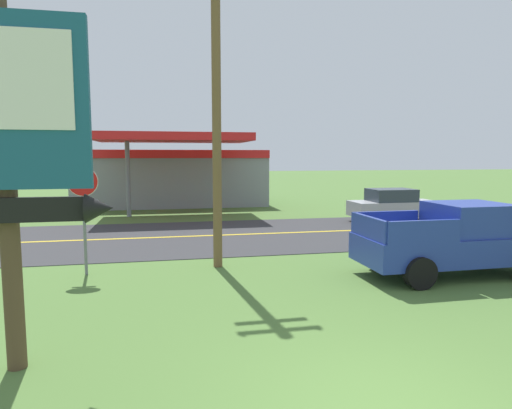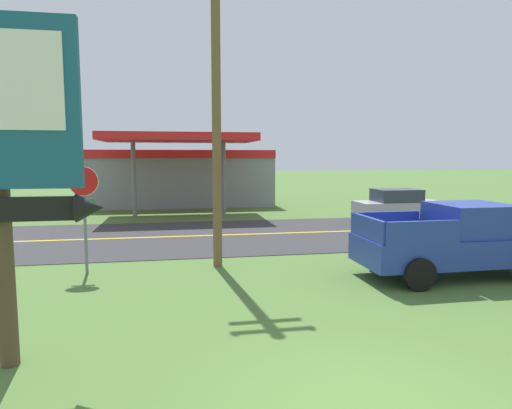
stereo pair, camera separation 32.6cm
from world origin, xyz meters
name	(u,v)px [view 1 (the left image)]	position (x,y,z in m)	size (l,w,h in m)	color
road_asphalt	(231,235)	(0.00, 13.00, 0.01)	(140.00, 8.00, 0.02)	#333335
road_centre_line	(231,235)	(0.00, 13.00, 0.02)	(126.00, 0.20, 0.01)	gold
motel_sign	(5,135)	(-4.85, 2.18, 3.52)	(2.73, 0.54, 5.53)	brown
stop_sign	(83,201)	(-4.77, 7.76, 2.03)	(0.80, 0.08, 2.95)	slate
utility_pole	(216,100)	(-1.15, 7.96, 4.80)	(1.60, 0.26, 9.08)	brown
gas_station	(172,175)	(-2.10, 25.32, 1.94)	(12.00, 11.50, 4.40)	gray
pickup_blue_parked_on_lawn	(456,240)	(5.05, 5.73, 0.96)	(5.22, 2.29, 1.96)	#233893
car_silver_near_lane	(393,205)	(8.28, 15.00, 0.83)	(4.20, 2.00, 1.64)	#A8AAAF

